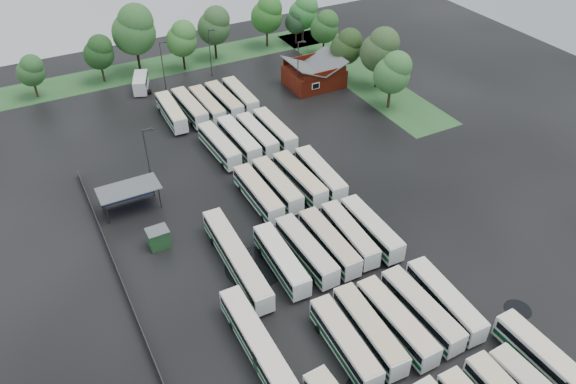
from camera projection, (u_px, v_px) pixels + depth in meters
name	position (u px, v px, depth m)	size (l,w,h in m)	color
ground	(320.00, 265.00, 68.62)	(160.00, 160.00, 0.00)	black
brick_building	(314.00, 76.00, 106.62)	(10.07, 8.60, 5.39)	maroon
wash_shed	(128.00, 190.00, 75.89)	(8.20, 4.20, 3.58)	#2D2D30
utility_hut	(158.00, 238.00, 70.63)	(2.70, 2.20, 2.62)	#1B4721
grass_strip_north	(167.00, 65.00, 115.01)	(80.00, 10.00, 0.01)	#265325
grass_strip_east	(357.00, 74.00, 111.51)	(10.00, 50.00, 0.01)	#265325
west_fence	(122.00, 282.00, 65.57)	(0.10, 50.00, 1.20)	#2D2D30
bus_r1c0	(345.00, 342.00, 57.28)	(2.81, 11.22, 3.10)	silver
bus_r1c1	(369.00, 330.00, 58.51)	(2.90, 11.46, 3.16)	silver
bus_r1c2	(396.00, 322.00, 59.33)	(2.59, 11.57, 3.21)	silver
bus_r1c3	(421.00, 310.00, 60.68)	(2.67, 11.50, 3.19)	silver
bus_r1c4	(445.00, 300.00, 61.83)	(2.88, 11.43, 3.16)	silver
bus_r2c0	(281.00, 260.00, 66.87)	(2.78, 11.38, 3.15)	silver
bus_r2c1	(306.00, 250.00, 68.15)	(2.68, 11.56, 3.20)	silver
bus_r2c2	(329.00, 242.00, 69.32)	(2.46, 11.35, 3.16)	silver
bus_r2c3	(349.00, 234.00, 70.62)	(2.90, 11.20, 3.09)	silver
bus_r2c4	(371.00, 228.00, 71.46)	(2.52, 11.32, 3.14)	silver
bus_r3c1	(258.00, 193.00, 77.29)	(2.46, 11.50, 3.20)	silver
bus_r3c2	(277.00, 185.00, 78.91)	(2.53, 11.42, 3.17)	silver
bus_r3c3	(300.00, 179.00, 80.03)	(2.78, 11.68, 3.23)	silver
bus_r3c4	(320.00, 174.00, 80.95)	(2.91, 11.76, 3.25)	silver
bus_r4c1	(219.00, 145.00, 87.23)	(2.84, 11.42, 3.15)	silver
bus_r4c2	(239.00, 139.00, 88.54)	(2.69, 11.71, 3.25)	silver
bus_r4c3	(257.00, 135.00, 89.74)	(2.52, 11.13, 3.09)	silver
bus_r4c4	(275.00, 130.00, 90.85)	(2.55, 11.45, 3.18)	silver
bus_r5c0	(171.00, 112.00, 95.70)	(2.77, 11.36, 3.14)	silver
bus_r5c1	(190.00, 107.00, 96.96)	(2.76, 11.54, 3.19)	silver
bus_r5c2	(207.00, 105.00, 97.63)	(2.58, 11.34, 3.15)	silver
bus_r5c3	(224.00, 101.00, 98.95)	(2.81, 11.52, 3.19)	silver
bus_r5c4	(240.00, 96.00, 100.42)	(2.52, 11.29, 3.14)	silver
artic_bus_west_b	(236.00, 258.00, 67.11)	(2.90, 17.02, 3.15)	silver
artic_bus_west_c	(262.00, 351.00, 56.37)	(2.51, 16.71, 3.10)	silver
artic_bus_east	(569.00, 382.00, 53.56)	(2.79, 17.08, 3.16)	silver
minibus	(141.00, 82.00, 105.12)	(4.42, 6.84, 2.80)	silver
tree_north_0	(31.00, 70.00, 100.67)	(4.97, 4.97, 8.24)	#3A271A
tree_north_1	(99.00, 52.00, 105.38)	(5.66, 5.66, 9.37)	#39261A
tree_north_2	(134.00, 29.00, 106.94)	(8.33, 8.33, 13.79)	black
tree_north_3	(182.00, 38.00, 109.45)	(6.11, 6.11, 10.12)	black
tree_north_4	(215.00, 25.00, 113.36)	(6.69, 6.69, 11.08)	black
tree_north_5	(268.00, 14.00, 118.44)	(6.69, 6.69, 11.09)	#342619
tree_north_6	(297.00, 20.00, 120.97)	(4.84, 4.84, 8.01)	#352414
tree_east_0	(393.00, 72.00, 96.53)	(6.39, 6.39, 10.59)	#35291B
tree_east_1	(381.00, 49.00, 102.48)	(7.09, 7.09, 11.74)	black
tree_east_2	(347.00, 46.00, 106.84)	(5.93, 5.93, 9.82)	black
tree_east_3	(325.00, 26.00, 115.46)	(5.79, 5.79, 9.60)	black
tree_east_4	(304.00, 12.00, 120.85)	(6.27, 6.27, 10.39)	#34231B
lamp_post_ne	(299.00, 65.00, 100.71)	(1.60, 0.31, 10.38)	#2D2D30
lamp_post_nw	(148.00, 156.00, 77.17)	(1.56, 0.30, 10.15)	#2D2D30
lamp_post_back_w	(163.00, 63.00, 102.47)	(1.47, 0.29, 9.57)	#2D2D30
lamp_post_back_e	(210.00, 50.00, 107.60)	(1.44, 0.28, 9.37)	#2D2D30
puddle_1	(524.00, 366.00, 56.97)	(4.11, 4.11, 0.01)	black
puddle_2	(255.00, 267.00, 68.31)	(7.41, 7.41, 0.01)	black
puddle_3	(381.00, 259.00, 69.45)	(3.39, 3.39, 0.01)	black
puddle_4	(518.00, 310.00, 62.95)	(3.08, 3.08, 0.01)	black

